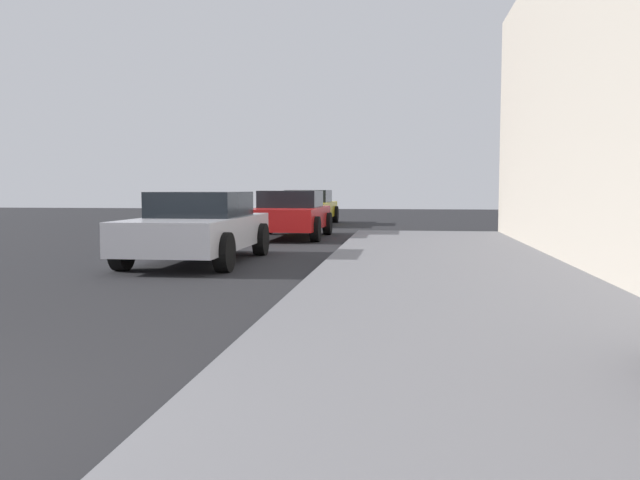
{
  "coord_description": "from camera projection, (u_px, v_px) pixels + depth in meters",
  "views": [
    {
      "loc": [
        3.3,
        -2.56,
        1.33
      ],
      "look_at": [
        2.53,
        3.41,
        0.86
      ],
      "focal_mm": 37.02,
      "sensor_mm": 36.0,
      "label": 1
    }
  ],
  "objects": [
    {
      "name": "car_red",
      "position": [
        290.0,
        214.0,
        17.79
      ],
      "size": [
        1.96,
        4.04,
        1.27
      ],
      "rotation": [
        0.0,
        0.0,
        3.14
      ],
      "color": "red",
      "rests_on": "ground_plane"
    },
    {
      "name": "car_silver",
      "position": [
        199.0,
        226.0,
        11.91
      ],
      "size": [
        1.93,
        4.19,
        1.27
      ],
      "rotation": [
        0.0,
        0.0,
        3.14
      ],
      "color": "#B7B7BF",
      "rests_on": "ground_plane"
    },
    {
      "name": "car_yellow",
      "position": [
        308.0,
        207.0,
        24.37
      ],
      "size": [
        1.93,
        4.56,
        1.27
      ],
      "rotation": [
        0.0,
        0.0,
        3.14
      ],
      "color": "yellow",
      "rests_on": "ground_plane"
    }
  ]
}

